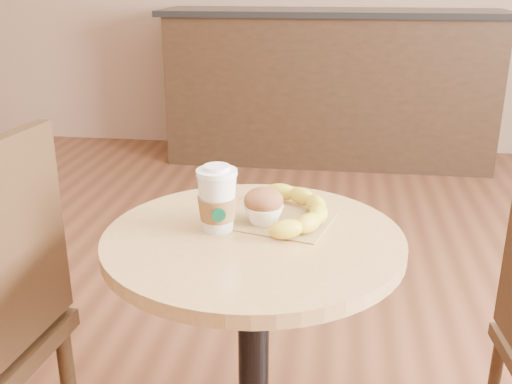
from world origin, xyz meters
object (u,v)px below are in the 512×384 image
at_px(coffee_cup, 217,201).
at_px(banana, 297,210).
at_px(cafe_table, 254,333).
at_px(muffin, 264,206).

bearing_deg(coffee_cup, banana, 10.71).
bearing_deg(banana, cafe_table, -136.08).
xyz_separation_m(cafe_table, banana, (0.09, 0.09, 0.27)).
height_order(muffin, banana, muffin).
relative_size(cafe_table, muffin, 8.53).
height_order(cafe_table, muffin, muffin).
distance_m(muffin, banana, 0.08).
bearing_deg(cafe_table, muffin, 77.32).
bearing_deg(cafe_table, coffee_cup, 170.00).
relative_size(cafe_table, coffee_cup, 5.23).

